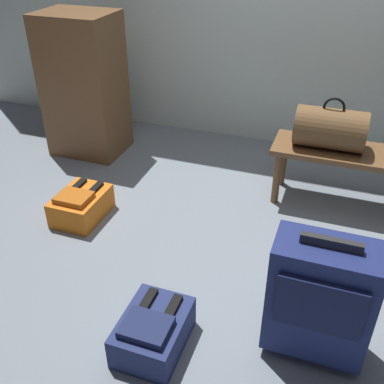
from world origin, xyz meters
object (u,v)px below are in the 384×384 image
Objects in this scene: bench at (350,159)px; backpack_orange at (81,205)px; duffel_bag_brown at (330,128)px; backpack_navy at (153,331)px; suitcase_upright_navy at (320,297)px; side_cabinet at (84,86)px.

backpack_orange is at bearing -155.27° from bench.
duffel_bag_brown is at bearing 180.00° from bench.
duffel_bag_brown is 1.69m from backpack_navy.
backpack_orange is at bearing -152.95° from duffel_bag_brown.
bench is 1.71m from backpack_navy.
bench is 2.27× the size of duffel_bag_brown.
backpack_navy is (-0.58, -1.52, -0.45)m from duffel_bag_brown.
backpack_orange is (-1.60, -0.74, -0.25)m from bench.
bench is at bearing 87.74° from suitcase_upright_navy.
duffel_bag_brown is at bearing 94.60° from suitcase_upright_navy.
side_cabinet is (-1.89, 0.16, 0.01)m from duffel_bag_brown.
suitcase_upright_navy is 0.58× the size of side_cabinet.
side_cabinet reaches higher than backpack_navy.
duffel_bag_brown is (-0.16, 0.00, 0.19)m from bench.
backpack_navy is at bearing -115.81° from bench.
backpack_orange is 1.00× the size of backpack_navy.
backpack_orange is 1.10m from side_cabinet.
backpack_navy is (0.86, -0.79, 0.00)m from backpack_orange.
backpack_orange and backpack_navy have the same top height.
bench is 0.25m from duffel_bag_brown.
suitcase_upright_navy is at bearing -20.12° from backpack_orange.
suitcase_upright_navy is at bearing -85.40° from duffel_bag_brown.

